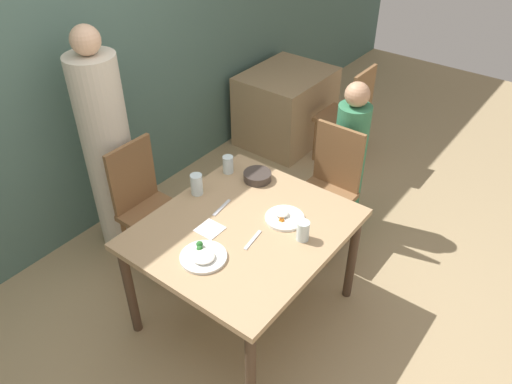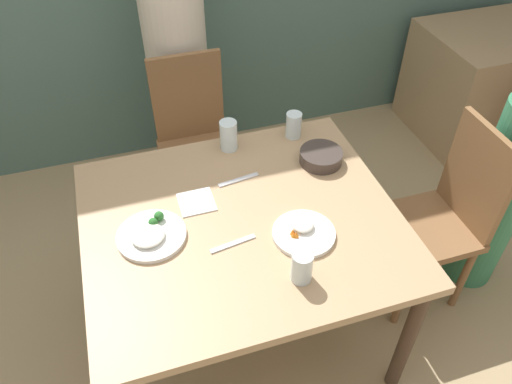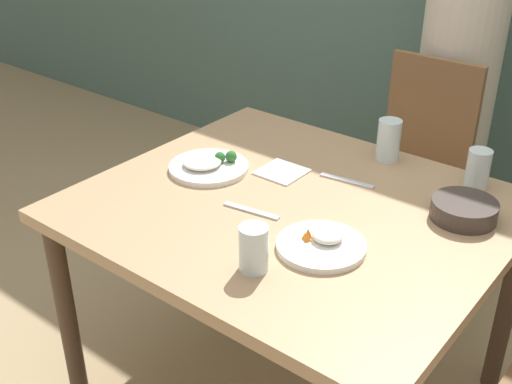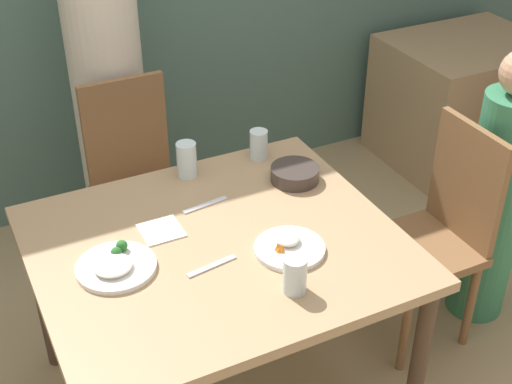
% 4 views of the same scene
% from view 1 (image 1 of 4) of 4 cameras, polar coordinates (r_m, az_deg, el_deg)
% --- Properties ---
extents(ground_plane, '(10.00, 10.00, 0.00)m').
position_cam_1_polar(ground_plane, '(3.50, -1.16, -13.37)').
color(ground_plane, tan).
extents(wall_back, '(10.00, 0.06, 2.70)m').
position_cam_1_polar(wall_back, '(3.72, -21.48, 13.19)').
color(wall_back, '#4C6B60').
rests_on(wall_back, ground_plane).
extents(dining_table, '(1.22, 1.06, 0.75)m').
position_cam_1_polar(dining_table, '(3.01, -1.32, -5.12)').
color(dining_table, tan).
rests_on(dining_table, ground_plane).
extents(chair_adult_spot, '(0.40, 0.40, 0.96)m').
position_cam_1_polar(chair_adult_spot, '(3.60, -12.37, -1.32)').
color(chair_adult_spot, brown).
rests_on(chair_adult_spot, ground_plane).
extents(chair_child_spot, '(0.40, 0.40, 0.96)m').
position_cam_1_polar(chair_child_spot, '(3.72, 8.26, 0.67)').
color(chair_child_spot, brown).
rests_on(chair_child_spot, ground_plane).
extents(person_adult, '(0.33, 0.33, 1.71)m').
position_cam_1_polar(person_adult, '(3.67, -16.44, 4.09)').
color(person_adult, beige).
rests_on(person_adult, ground_plane).
extents(person_child, '(0.25, 0.25, 1.23)m').
position_cam_1_polar(person_child, '(3.91, 10.52, 3.39)').
color(person_child, '#387F56').
rests_on(person_child, ground_plane).
extents(bowl_curry, '(0.19, 0.19, 0.06)m').
position_cam_1_polar(bowl_curry, '(3.32, 0.16, 1.85)').
color(bowl_curry, '#3D332D').
rests_on(bowl_curry, dining_table).
extents(plate_rice_adult, '(0.24, 0.24, 0.05)m').
position_cam_1_polar(plate_rice_adult, '(3.01, 3.23, -2.91)').
color(plate_rice_adult, white).
rests_on(plate_rice_adult, dining_table).
extents(plate_rice_child, '(0.26, 0.26, 0.06)m').
position_cam_1_polar(plate_rice_child, '(2.76, -6.05, -7.31)').
color(plate_rice_child, white).
rests_on(plate_rice_child, dining_table).
extents(glass_water_tall, '(0.08, 0.08, 0.14)m').
position_cam_1_polar(glass_water_tall, '(3.20, -6.80, 0.88)').
color(glass_water_tall, silver).
rests_on(glass_water_tall, dining_table).
extents(glass_water_short, '(0.07, 0.07, 0.12)m').
position_cam_1_polar(glass_water_short, '(3.39, -3.21, 3.16)').
color(glass_water_short, silver).
rests_on(glass_water_short, dining_table).
extents(glass_water_center, '(0.07, 0.07, 0.12)m').
position_cam_1_polar(glass_water_center, '(2.85, 5.39, -4.43)').
color(glass_water_center, silver).
rests_on(glass_water_center, dining_table).
extents(napkin_folded, '(0.14, 0.14, 0.01)m').
position_cam_1_polar(napkin_folded, '(2.95, -5.30, -4.26)').
color(napkin_folded, white).
rests_on(napkin_folded, dining_table).
extents(fork_steel, '(0.18, 0.05, 0.01)m').
position_cam_1_polar(fork_steel, '(2.86, -0.38, -5.49)').
color(fork_steel, silver).
rests_on(fork_steel, dining_table).
extents(spoon_steel, '(0.18, 0.04, 0.01)m').
position_cam_1_polar(spoon_steel, '(3.10, -3.94, -1.79)').
color(spoon_steel, silver).
rests_on(spoon_steel, dining_table).
extents(background_table, '(0.88, 0.72, 0.73)m').
position_cam_1_polar(background_table, '(5.13, 3.42, 9.69)').
color(background_table, tan).
rests_on(background_table, ground_plane).
extents(chair_background, '(0.40, 0.40, 0.96)m').
position_cam_1_polar(chair_background, '(4.75, 10.57, 8.85)').
color(chair_background, brown).
rests_on(chair_background, ground_plane).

